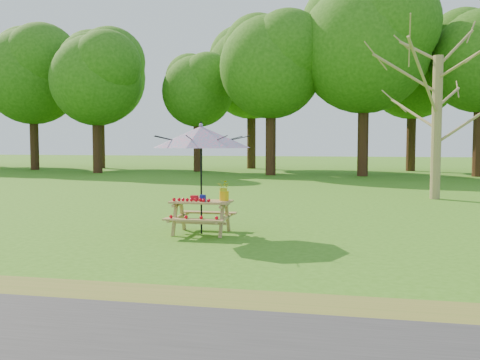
# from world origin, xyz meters

# --- Properties ---
(treeline) EXTENTS (60.00, 12.00, 16.00)m
(treeline) POSITION_xyz_m (0.00, 22.00, 8.00)
(treeline) COLOR #22570F
(treeline) RESTS_ON ground
(picnic_table) EXTENTS (1.20, 1.32, 0.67)m
(picnic_table) POSITION_xyz_m (3.89, 1.65, 0.33)
(picnic_table) COLOR #956943
(picnic_table) RESTS_ON ground
(patio_umbrella) EXTENTS (2.02, 2.02, 2.25)m
(patio_umbrella) POSITION_xyz_m (3.89, 1.65, 1.95)
(patio_umbrella) COLOR black
(patio_umbrella) RESTS_ON ground
(produce_bins) EXTENTS (0.36, 0.44, 0.13)m
(produce_bins) POSITION_xyz_m (3.85, 1.67, 0.72)
(produce_bins) COLOR red
(produce_bins) RESTS_ON picnic_table
(tomatoes_row) EXTENTS (0.77, 0.13, 0.07)m
(tomatoes_row) POSITION_xyz_m (3.74, 1.47, 0.71)
(tomatoes_row) COLOR red
(tomatoes_row) RESTS_ON picnic_table
(flower_bucket) EXTENTS (0.31, 0.29, 0.41)m
(flower_bucket) POSITION_xyz_m (4.33, 1.78, 0.89)
(flower_bucket) COLOR yellow
(flower_bucket) RESTS_ON picnic_table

